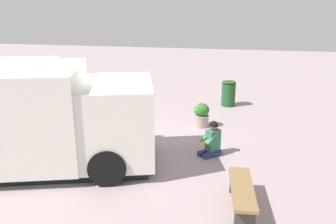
{
  "coord_description": "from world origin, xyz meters",
  "views": [
    {
      "loc": [
        -2.95,
        8.11,
        3.66
      ],
      "look_at": [
        -1.24,
        -0.75,
        0.78
      ],
      "focal_mm": 37.32,
      "sensor_mm": 36.0,
      "label": 1
    }
  ],
  "objects_px": {
    "trash_bin": "(229,93)",
    "food_truck": "(31,120)",
    "planter_flowering_near": "(201,115)",
    "plaza_bench": "(242,193)",
    "person_customer": "(212,142)",
    "planter_flowering_far": "(94,87)"
  },
  "relations": [
    {
      "from": "trash_bin",
      "to": "food_truck",
      "type": "bearing_deg",
      "value": 53.95
    },
    {
      "from": "planter_flowering_near",
      "to": "plaza_bench",
      "type": "relative_size",
      "value": 0.47
    },
    {
      "from": "person_customer",
      "to": "planter_flowering_near",
      "type": "bearing_deg",
      "value": -76.94
    },
    {
      "from": "food_truck",
      "to": "planter_flowering_near",
      "type": "height_order",
      "value": "food_truck"
    },
    {
      "from": "food_truck",
      "to": "planter_flowering_near",
      "type": "xyz_separation_m",
      "value": [
        -3.48,
        -3.4,
        -0.74
      ]
    },
    {
      "from": "planter_flowering_near",
      "to": "plaza_bench",
      "type": "bearing_deg",
      "value": 105.04
    },
    {
      "from": "plaza_bench",
      "to": "trash_bin",
      "type": "height_order",
      "value": "trash_bin"
    },
    {
      "from": "food_truck",
      "to": "planter_flowering_near",
      "type": "distance_m",
      "value": 4.92
    },
    {
      "from": "food_truck",
      "to": "planter_flowering_far",
      "type": "distance_m",
      "value": 6.03
    },
    {
      "from": "planter_flowering_near",
      "to": "person_customer",
      "type": "bearing_deg",
      "value": 103.06
    },
    {
      "from": "planter_flowering_near",
      "to": "planter_flowering_far",
      "type": "distance_m",
      "value": 5.14
    },
    {
      "from": "planter_flowering_far",
      "to": "trash_bin",
      "type": "relative_size",
      "value": 0.88
    },
    {
      "from": "person_customer",
      "to": "plaza_bench",
      "type": "relative_size",
      "value": 0.56
    },
    {
      "from": "food_truck",
      "to": "trash_bin",
      "type": "xyz_separation_m",
      "value": [
        -4.22,
        -5.8,
        -0.65
      ]
    },
    {
      "from": "person_customer",
      "to": "plaza_bench",
      "type": "distance_m",
      "value": 2.45
    },
    {
      "from": "plaza_bench",
      "to": "food_truck",
      "type": "bearing_deg",
      "value": -11.29
    },
    {
      "from": "trash_bin",
      "to": "planter_flowering_near",
      "type": "bearing_deg",
      "value": 72.88
    },
    {
      "from": "planter_flowering_near",
      "to": "trash_bin",
      "type": "xyz_separation_m",
      "value": [
        -0.74,
        -2.41,
        0.09
      ]
    },
    {
      "from": "plaza_bench",
      "to": "trash_bin",
      "type": "relative_size",
      "value": 1.68
    },
    {
      "from": "planter_flowering_far",
      "to": "trash_bin",
      "type": "distance_m",
      "value": 5.23
    },
    {
      "from": "food_truck",
      "to": "person_customer",
      "type": "xyz_separation_m",
      "value": [
        -3.94,
        -1.42,
        -0.78
      ]
    },
    {
      "from": "person_customer",
      "to": "plaza_bench",
      "type": "bearing_deg",
      "value": 106.68
    }
  ]
}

